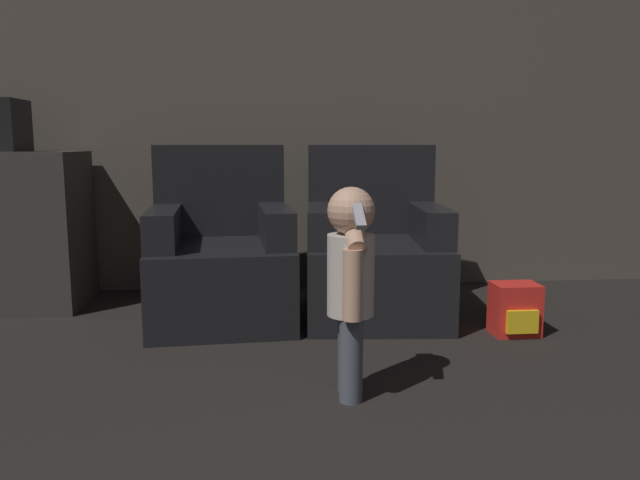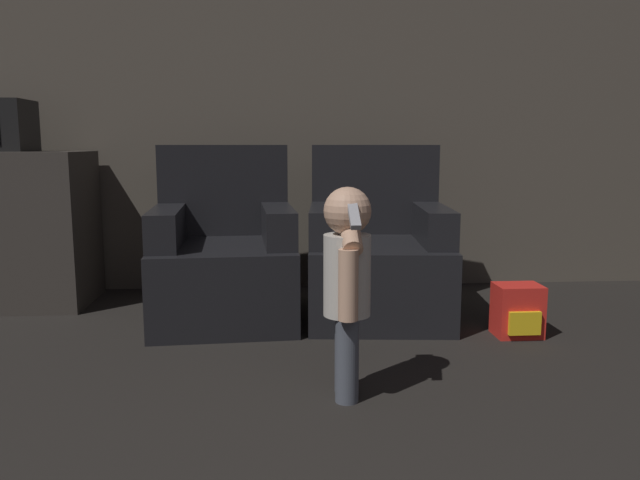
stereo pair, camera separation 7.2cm
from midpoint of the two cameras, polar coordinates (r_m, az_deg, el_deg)
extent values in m
cube|color=#51493F|center=(4.31, 4.27, 13.02)|extent=(8.40, 0.05, 2.60)
cube|color=black|center=(3.53, -8.15, -3.78)|extent=(0.82, 0.93, 0.43)
cube|color=black|center=(3.82, -8.28, 4.55)|extent=(0.77, 0.21, 0.54)
cube|color=black|center=(3.49, -13.24, 1.21)|extent=(0.20, 0.73, 0.20)
cube|color=black|center=(3.49, -3.29, 1.42)|extent=(0.20, 0.73, 0.20)
cube|color=black|center=(3.58, 5.88, -3.58)|extent=(0.84, 0.95, 0.43)
cube|color=black|center=(3.86, 5.53, 4.64)|extent=(0.78, 0.23, 0.54)
cube|color=black|center=(3.51, 1.03, 1.48)|extent=(0.22, 0.73, 0.20)
cube|color=black|center=(3.56, 10.82, 1.43)|extent=(0.22, 0.73, 0.20)
cylinder|color=#474C56|center=(2.51, 3.23, -10.16)|extent=(0.09, 0.09, 0.33)
cylinder|color=#474C56|center=(2.42, 3.35, -10.92)|extent=(0.09, 0.09, 0.33)
cylinder|color=#B7B2A8|center=(2.38, 3.36, -3.23)|extent=(0.18, 0.18, 0.31)
sphere|color=tan|center=(2.34, 3.41, 2.68)|extent=(0.18, 0.18, 0.18)
cylinder|color=tan|center=(2.27, 3.51, -4.14)|extent=(0.07, 0.07, 0.26)
cylinder|color=tan|center=(2.35, 3.61, 1.17)|extent=(0.07, 0.26, 0.20)
cube|color=#99999E|center=(2.23, 4.02, 2.46)|extent=(0.04, 0.16, 0.10)
cube|color=red|center=(3.38, 18.19, -6.12)|extent=(0.23, 0.18, 0.27)
cube|color=yellow|center=(3.31, 18.81, -7.23)|extent=(0.16, 0.02, 0.12)
camera|label=1|loc=(0.04, -89.29, 0.11)|focal=35.00mm
camera|label=2|loc=(0.04, 90.71, -0.11)|focal=35.00mm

